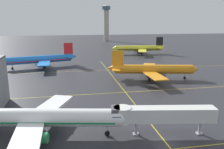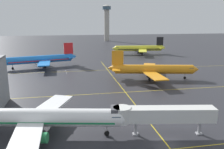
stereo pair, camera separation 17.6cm
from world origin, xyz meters
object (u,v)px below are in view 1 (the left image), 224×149
Objects in this scene: airliner_second_row at (152,69)px; airliner_far_left_stand at (139,48)px; jet_bridge at (156,115)px; control_tower at (106,20)px; airliner_third_row at (41,59)px; airliner_front_gate at (43,118)px.

airliner_far_left_stand is (14.11, 62.38, 0.07)m from airliner_second_row.
jet_bridge is 202.34m from control_tower.
jet_bridge is at bearing -68.27° from airliner_third_row.
airliner_front_gate is 0.98× the size of airliner_far_left_stand.
control_tower reaches higher than jet_bridge.
airliner_third_row is 1.71× the size of jet_bridge.
control_tower is (23.42, 200.26, 16.98)m from jet_bridge.
airliner_front_gate is 68.23m from airliner_third_row.
airliner_front_gate reaches higher than jet_bridge.
airliner_third_row is (-42.91, 30.25, 0.06)m from airliner_second_row.
airliner_second_row is 0.99× the size of airliner_third_row.
airliner_front_gate is 1.00× the size of airliner_second_row.
airliner_third_row reaches higher than jet_bridge.
control_tower reaches higher than airliner_front_gate.
control_tower reaches higher than airliner_second_row.
jet_bridge is at bearing -109.40° from airliner_second_row.
airliner_third_row is (-7.49, 67.82, 0.06)m from airliner_front_gate.
airliner_far_left_stand is 0.95× the size of control_tower.
jet_bridge is (28.44, -71.35, 0.41)m from airliner_third_row.
airliner_second_row is at bearing 70.60° from jet_bridge.
jet_bridge is at bearing -9.55° from airliner_front_gate.
airliner_far_left_stand is at bearing -86.95° from control_tower.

